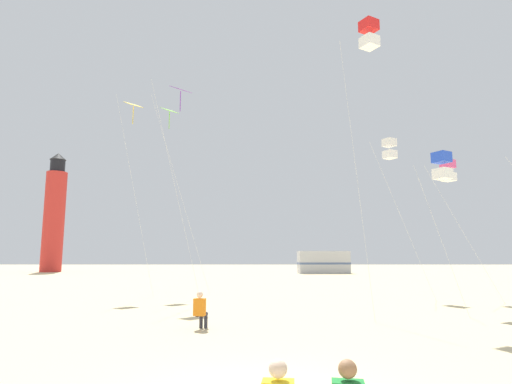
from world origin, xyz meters
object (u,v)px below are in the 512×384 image
object	(u,v)px
kite_box_white	(388,149)
kite_box_rainbow	(446,171)
lighthouse_distant	(52,215)
kite_flyer_standing	(199,309)
rv_van_silver	(322,262)
kite_diamond_lime	(169,118)
kite_diamond_violet	(179,98)
kite_diamond_gold	(132,113)
kite_box_scarlet	(367,35)
kite_box_blue	(440,166)

from	to	relation	value
kite_box_white	kite_box_rainbow	bearing A→B (deg)	-23.23
lighthouse_distant	kite_flyer_standing	bearing A→B (deg)	-59.96
kite_box_white	rv_van_silver	world-z (taller)	kite_box_white
kite_diamond_lime	rv_van_silver	xyz separation A→B (m)	(13.91, 29.11, -9.35)
kite_diamond_violet	lighthouse_distant	world-z (taller)	lighthouse_distant
kite_diamond_gold	kite_box_rainbow	bearing A→B (deg)	-6.91
kite_flyer_standing	kite_box_scarlet	bearing A→B (deg)	-143.84
kite_box_rainbow	lighthouse_distant	xyz separation A→B (m)	(-38.70, 37.27, 1.09)
kite_flyer_standing	kite_box_scarlet	size ratio (longest dim) A/B	0.10
kite_flyer_standing	kite_diamond_lime	xyz separation A→B (m)	(-3.63, 12.06, 10.13)
rv_van_silver	kite_box_rainbow	bearing A→B (deg)	-90.52
kite_box_scarlet	lighthouse_distant	bearing A→B (deg)	127.02
lighthouse_distant	rv_van_silver	bearing A→B (deg)	-7.64
kite_box_blue	kite_box_white	bearing A→B (deg)	91.55
kite_box_blue	kite_diamond_lime	size ratio (longest dim) A/B	0.57
kite_diamond_gold	rv_van_silver	world-z (taller)	kite_diamond_gold
kite_diamond_violet	kite_diamond_lime	xyz separation A→B (m)	(-1.38, 4.33, 0.34)
kite_flyer_standing	rv_van_silver	bearing A→B (deg)	-89.21
kite_diamond_lime	kite_box_blue	bearing A→B (deg)	-32.07
kite_box_rainbow	kite_diamond_violet	bearing A→B (deg)	-175.48
kite_diamond_gold	rv_van_silver	distance (m)	35.37
kite_diamond_violet	rv_van_silver	xyz separation A→B (m)	(12.53, 33.45, -9.01)
kite_box_rainbow	kite_diamond_gold	xyz separation A→B (m)	(-17.65, 2.14, 3.98)
kite_diamond_violet	rv_van_silver	size ratio (longest dim) A/B	1.69
kite_diamond_violet	lighthouse_distant	size ratio (longest dim) A/B	0.66
kite_box_blue	rv_van_silver	world-z (taller)	kite_box_blue
kite_box_white	kite_diamond_lime	world-z (taller)	kite_diamond_lime
kite_flyer_standing	kite_diamond_gold	bearing A→B (deg)	-48.08
kite_diamond_lime	kite_box_scarlet	bearing A→B (deg)	-44.16
kite_box_rainbow	kite_box_white	xyz separation A→B (m)	(-2.71, 1.16, 1.50)
kite_diamond_lime	lighthouse_distant	bearing A→B (deg)	124.07
kite_flyer_standing	kite_box_rainbow	xyz separation A→B (m)	(12.02, 8.86, 6.13)
kite_box_blue	kite_diamond_gold	size ratio (longest dim) A/B	0.57
kite_box_scarlet	rv_van_silver	bearing A→B (deg)	84.08
kite_box_rainbow	kite_box_blue	distance (m)	5.68
kite_flyer_standing	kite_diamond_lime	bearing A→B (deg)	-58.43
kite_box_white	kite_diamond_gold	distance (m)	15.18
kite_box_white	kite_diamond_lime	xyz separation A→B (m)	(-12.94, 2.04, 2.49)
kite_diamond_lime	rv_van_silver	bearing A→B (deg)	64.46
kite_flyer_standing	kite_diamond_lime	world-z (taller)	kite_diamond_lime
kite_diamond_gold	kite_diamond_lime	distance (m)	2.26
kite_box_white	kite_box_scarlet	distance (m)	8.63
kite_box_white	kite_box_scarlet	bearing A→B (deg)	-111.91
kite_box_scarlet	kite_diamond_lime	world-z (taller)	kite_box_scarlet
kite_flyer_standing	kite_box_white	distance (m)	15.67
kite_box_rainbow	kite_box_white	size ratio (longest dim) A/B	0.83
kite_flyer_standing	kite_box_blue	size ratio (longest dim) A/B	0.18
kite_diamond_lime	kite_box_white	bearing A→B (deg)	-8.95
lighthouse_distant	kite_diamond_violet	bearing A→B (deg)	-57.54
kite_box_blue	kite_flyer_standing	bearing A→B (deg)	-157.90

